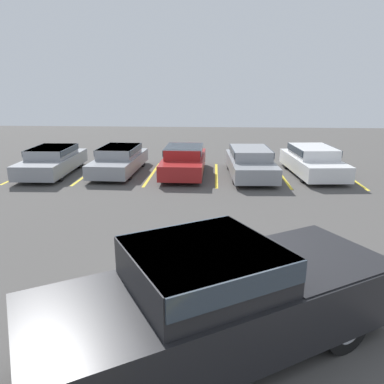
{
  "coord_description": "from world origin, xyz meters",
  "views": [
    {
      "loc": [
        0.13,
        -5.63,
        3.96
      ],
      "look_at": [
        -0.46,
        4.54,
        1.0
      ],
      "focal_mm": 35.0,
      "sensor_mm": 36.0,
      "label": 1
    }
  ],
  "objects_px": {
    "parked_sedan_b": "(119,159)",
    "parked_sedan_d": "(250,161)",
    "pickup_truck": "(221,298)",
    "parked_sedan_c": "(184,160)",
    "parked_sedan_a": "(52,160)",
    "parked_sedan_e": "(313,160)"
  },
  "relations": [
    {
      "from": "parked_sedan_d",
      "to": "parked_sedan_e",
      "type": "bearing_deg",
      "value": 94.64
    },
    {
      "from": "parked_sedan_c",
      "to": "parked_sedan_b",
      "type": "bearing_deg",
      "value": -93.7
    },
    {
      "from": "pickup_truck",
      "to": "parked_sedan_b",
      "type": "xyz_separation_m",
      "value": [
        -4.47,
        11.79,
        -0.26
      ]
    },
    {
      "from": "pickup_truck",
      "to": "parked_sedan_c",
      "type": "height_order",
      "value": "pickup_truck"
    },
    {
      "from": "parked_sedan_a",
      "to": "parked_sedan_c",
      "type": "distance_m",
      "value": 5.96
    },
    {
      "from": "pickup_truck",
      "to": "parked_sedan_b",
      "type": "height_order",
      "value": "pickup_truck"
    },
    {
      "from": "parked_sedan_a",
      "to": "parked_sedan_b",
      "type": "xyz_separation_m",
      "value": [
        2.96,
        0.46,
        -0.01
      ]
    },
    {
      "from": "pickup_truck",
      "to": "parked_sedan_d",
      "type": "relative_size",
      "value": 1.23
    },
    {
      "from": "parked_sedan_c",
      "to": "parked_sedan_e",
      "type": "distance_m",
      "value": 5.75
    },
    {
      "from": "pickup_truck",
      "to": "parked_sedan_b",
      "type": "distance_m",
      "value": 12.61
    },
    {
      "from": "parked_sedan_c",
      "to": "parked_sedan_e",
      "type": "bearing_deg",
      "value": 92.7
    },
    {
      "from": "parked_sedan_d",
      "to": "parked_sedan_e",
      "type": "xyz_separation_m",
      "value": [
        2.81,
        0.37,
        0.01
      ]
    },
    {
      "from": "pickup_truck",
      "to": "parked_sedan_d",
      "type": "xyz_separation_m",
      "value": [
        1.47,
        11.43,
        -0.23
      ]
    },
    {
      "from": "parked_sedan_d",
      "to": "parked_sedan_e",
      "type": "distance_m",
      "value": 2.83
    },
    {
      "from": "parked_sedan_b",
      "to": "parked_sedan_d",
      "type": "height_order",
      "value": "parked_sedan_d"
    },
    {
      "from": "parked_sedan_e",
      "to": "parked_sedan_b",
      "type": "bearing_deg",
      "value": -94.61
    },
    {
      "from": "pickup_truck",
      "to": "parked_sedan_c",
      "type": "xyz_separation_m",
      "value": [
        -1.47,
        11.57,
        -0.22
      ]
    },
    {
      "from": "parked_sedan_e",
      "to": "parked_sedan_c",
      "type": "bearing_deg",
      "value": -92.42
    },
    {
      "from": "pickup_truck",
      "to": "parked_sedan_c",
      "type": "bearing_deg",
      "value": 66.68
    },
    {
      "from": "parked_sedan_a",
      "to": "parked_sedan_c",
      "type": "xyz_separation_m",
      "value": [
        5.96,
        0.24,
        0.02
      ]
    },
    {
      "from": "parked_sedan_b",
      "to": "parked_sedan_d",
      "type": "bearing_deg",
      "value": 88.19
    },
    {
      "from": "parked_sedan_a",
      "to": "parked_sedan_e",
      "type": "distance_m",
      "value": 11.72
    }
  ]
}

